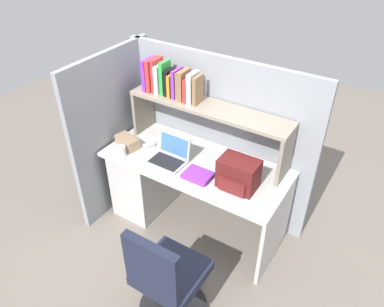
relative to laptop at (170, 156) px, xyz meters
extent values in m
plane|color=slate|center=(0.19, 0.10, -0.78)|extent=(8.00, 8.00, 0.00)
cube|color=silver|center=(0.19, 0.10, -0.07)|extent=(1.60, 0.70, 0.03)
cube|color=beige|center=(-0.36, 0.10, -0.43)|extent=(0.40, 0.64, 0.70)
cube|color=beige|center=(0.97, 0.10, -0.43)|extent=(0.03, 0.64, 0.70)
cube|color=gray|center=(0.19, 0.48, -0.01)|extent=(1.84, 0.05, 1.55)
cube|color=gray|center=(-0.66, 0.05, -0.01)|extent=(0.05, 1.06, 1.55)
cube|color=gray|center=(-0.51, 0.30, 0.16)|extent=(0.03, 0.28, 0.42)
cube|color=gray|center=(0.89, 0.30, 0.16)|extent=(0.03, 0.28, 0.42)
cube|color=gray|center=(0.19, 0.30, 0.38)|extent=(1.44, 0.28, 0.03)
cube|color=purple|center=(-0.41, 0.30, 0.54)|extent=(0.04, 0.17, 0.28)
cube|color=red|center=(-0.36, 0.30, 0.54)|extent=(0.04, 0.18, 0.29)
cube|color=red|center=(-0.32, 0.30, 0.54)|extent=(0.03, 0.15, 0.29)
cube|color=white|center=(-0.28, 0.29, 0.52)|extent=(0.04, 0.14, 0.25)
cube|color=green|center=(-0.24, 0.30, 0.54)|extent=(0.03, 0.13, 0.29)
cube|color=black|center=(-0.19, 0.30, 0.51)|extent=(0.03, 0.13, 0.23)
cube|color=orange|center=(-0.15, 0.30, 0.50)|extent=(0.03, 0.17, 0.20)
cube|color=purple|center=(-0.11, 0.30, 0.52)|extent=(0.03, 0.15, 0.25)
cube|color=olive|center=(-0.08, 0.30, 0.52)|extent=(0.02, 0.13, 0.24)
cube|color=olive|center=(-0.04, 0.29, 0.53)|extent=(0.04, 0.15, 0.26)
cube|color=red|center=(0.01, 0.29, 0.50)|extent=(0.03, 0.15, 0.21)
cube|color=white|center=(0.05, 0.29, 0.53)|extent=(0.04, 0.14, 0.26)
cube|color=olive|center=(0.10, 0.29, 0.52)|extent=(0.03, 0.13, 0.24)
cube|color=#B7BABF|center=(0.00, -0.04, -0.04)|extent=(0.31, 0.22, 0.02)
cube|color=black|center=(0.00, -0.05, -0.03)|extent=(0.27, 0.17, 0.00)
cube|color=#B7BABF|center=(0.00, 0.07, 0.07)|extent=(0.31, 0.05, 0.20)
cube|color=#3F72CC|center=(0.00, 0.07, 0.07)|extent=(0.27, 0.03, 0.17)
cube|color=#591919|center=(0.64, 0.01, 0.07)|extent=(0.30, 0.20, 0.25)
cube|color=maroon|center=(0.64, -0.09, 0.02)|extent=(0.22, 0.04, 0.11)
cube|color=silver|center=(-0.28, 0.07, -0.03)|extent=(0.09, 0.12, 0.03)
cylinder|color=white|center=(-0.39, -0.17, 0.00)|extent=(0.08, 0.08, 0.10)
cube|color=#9E7F60|center=(-0.44, -0.03, 0.00)|extent=(0.24, 0.17, 0.10)
cube|color=purple|center=(0.32, -0.06, -0.03)|extent=(0.22, 0.18, 0.03)
cube|color=purple|center=(0.33, -0.07, -0.01)|extent=(0.21, 0.16, 0.02)
cylinder|color=#262628|center=(0.54, -0.76, -0.54)|extent=(0.05, 0.05, 0.41)
cube|color=#1E2338|center=(0.54, -0.76, -0.33)|extent=(0.44, 0.44, 0.08)
cube|color=#1E2338|center=(0.54, -0.96, -0.07)|extent=(0.40, 0.06, 0.44)
camera|label=1|loc=(1.53, -2.06, 1.84)|focal=34.73mm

